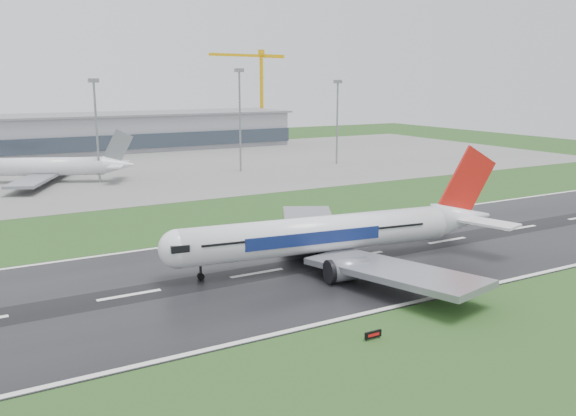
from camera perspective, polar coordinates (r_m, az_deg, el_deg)
ground at (r=88.38m, az=-14.73°, el=-7.99°), size 520.00×520.00×0.00m
runway at (r=88.36m, az=-14.73°, el=-7.96°), size 400.00×45.00×0.10m
apron at (r=208.90m, az=-23.70°, el=2.79°), size 400.00×130.00×0.08m
terminal at (r=267.50m, az=-25.25°, el=6.06°), size 240.00×36.00×15.00m
main_airliner at (r=98.33m, az=5.10°, el=-0.24°), size 66.48×64.05×17.56m
parked_airliner at (r=191.99m, az=-22.09°, el=4.48°), size 66.61×64.88×15.05m
tower_crane at (r=315.48m, az=-2.50°, el=10.61°), size 45.23×10.42×44.86m
runway_sign at (r=72.47m, az=8.02°, el=-11.78°), size 2.26×0.97×1.04m
floodmast_3 at (r=185.50m, az=-17.57°, el=6.71°), size 0.64×0.64×28.98m
floodmast_4 at (r=200.01m, az=-4.55°, el=8.03°), size 0.64×0.64×32.23m
floodmast_5 at (r=219.05m, az=4.65°, el=7.89°), size 0.64×0.64×28.64m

